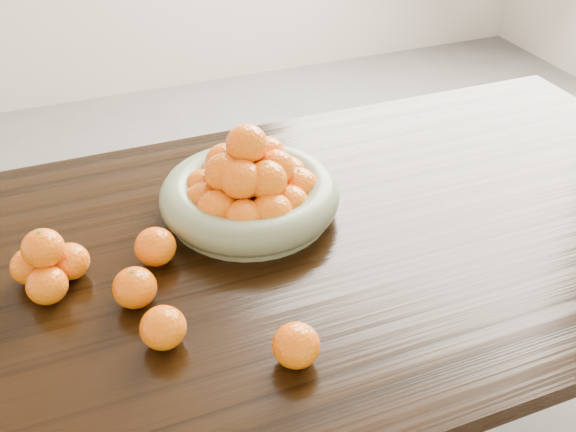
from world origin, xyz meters
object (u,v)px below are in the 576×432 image
object	(u,v)px
fruit_bowl	(250,189)
orange_pyramid	(48,265)
dining_table	(297,273)
loose_orange_0	(135,288)

from	to	relation	value
fruit_bowl	orange_pyramid	distance (m)	0.43
dining_table	loose_orange_0	size ratio (longest dim) A/B	25.41
fruit_bowl	orange_pyramid	world-z (taller)	fruit_bowl
loose_orange_0	fruit_bowl	bearing A→B (deg)	34.64
fruit_bowl	orange_pyramid	size ratio (longest dim) A/B	2.67
fruit_bowl	dining_table	bearing A→B (deg)	-66.36
orange_pyramid	loose_orange_0	bearing A→B (deg)	-37.62
loose_orange_0	orange_pyramid	bearing A→B (deg)	142.38
fruit_bowl	loose_orange_0	distance (m)	0.34
dining_table	fruit_bowl	xyz separation A→B (m)	(-0.06, 0.13, 0.15)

